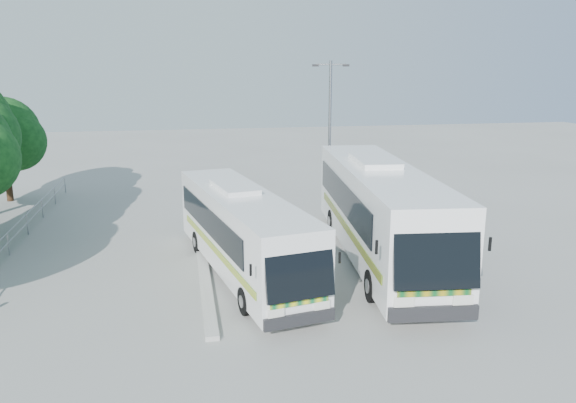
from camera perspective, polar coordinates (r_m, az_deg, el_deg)
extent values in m
plane|color=#999994|center=(21.99, -2.57, -6.39)|extent=(100.00, 100.00, 0.00)
cube|color=#B2B2AD|center=(23.67, -8.82, -4.89)|extent=(0.40, 16.00, 0.15)
cylinder|color=gray|center=(26.30, -26.08, -2.28)|extent=(0.06, 22.00, 0.06)
cylinder|color=gray|center=(26.40, -25.99, -3.12)|extent=(0.06, 22.00, 0.06)
cylinder|color=gray|center=(35.88, -22.00, 1.29)|extent=(0.06, 0.06, 1.00)
cylinder|color=#382314|center=(35.68, -26.58, 2.23)|extent=(0.36, 0.36, 2.77)
sphere|color=black|center=(35.34, -27.01, 6.24)|extent=(4.03, 4.03, 4.03)
sphere|color=black|center=(34.70, -25.95, 5.50)|extent=(3.28, 3.28, 3.28)
cube|color=silver|center=(20.61, -4.67, -2.92)|extent=(4.22, 10.89, 2.71)
cube|color=black|center=(15.72, 1.19, -6.89)|extent=(2.08, 0.79, 1.72)
cube|color=black|center=(20.73, -8.10, -1.96)|extent=(1.68, 8.38, 0.98)
cube|color=black|center=(21.35, -2.22, -1.38)|extent=(1.68, 8.38, 0.98)
cube|color=#0D6033|center=(20.23, -7.48, -4.83)|extent=(1.80, 9.07, 0.25)
cylinder|color=black|center=(17.63, -4.34, -10.04)|extent=(0.43, 0.92, 0.89)
cylinder|color=black|center=(18.28, 1.74, -9.13)|extent=(0.43, 0.92, 0.89)
cylinder|color=black|center=(23.52, -9.15, -4.08)|extent=(0.43, 0.92, 0.89)
cylinder|color=black|center=(24.01, -4.47, -3.58)|extent=(0.43, 0.92, 0.89)
cube|color=white|center=(22.38, 9.26, -0.77)|extent=(4.02, 13.18, 3.30)
cube|color=black|center=(16.28, 14.88, -5.01)|extent=(2.52, 0.75, 2.10)
cube|color=black|center=(22.61, 5.53, 0.55)|extent=(1.12, 10.33, 1.19)
cube|color=black|center=(23.26, 12.19, 0.67)|extent=(1.12, 10.33, 1.19)
cube|color=#0B5322|center=(21.94, 5.91, -2.64)|extent=(1.18, 11.19, 0.30)
cylinder|color=black|center=(18.66, 8.57, -8.48)|extent=(0.43, 1.11, 1.08)
cylinder|color=black|center=(19.36, 15.69, -8.02)|extent=(0.43, 1.11, 1.08)
cylinder|color=black|center=(25.99, 4.56, -2.02)|extent=(0.43, 1.11, 1.08)
cylinder|color=black|center=(26.50, 9.78, -1.88)|extent=(0.43, 1.11, 1.08)
cylinder|color=gray|center=(29.89, 4.24, 6.60)|extent=(0.19, 0.19, 7.81)
cylinder|color=gray|center=(29.68, 4.37, 13.72)|extent=(1.54, 0.41, 0.08)
cube|color=black|center=(29.66, 2.82, 13.65)|extent=(0.37, 0.25, 0.12)
cube|color=black|center=(29.73, 5.91, 13.59)|extent=(0.37, 0.25, 0.12)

